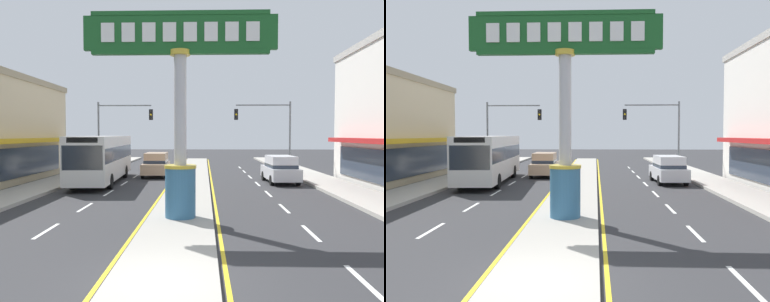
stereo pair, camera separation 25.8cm
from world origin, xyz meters
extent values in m
plane|color=#303033|center=(0.00, 0.00, 0.00)|extent=(160.00, 160.00, 0.00)
cube|color=#A39E93|center=(0.00, 18.00, 0.07)|extent=(2.56, 52.00, 0.14)
cube|color=#ADA89E|center=(-9.31, 16.00, 0.09)|extent=(2.86, 60.00, 0.18)
cube|color=#ADA89E|center=(9.31, 16.00, 0.09)|extent=(2.86, 60.00, 0.18)
cube|color=silver|center=(-4.58, 4.80, 0.00)|extent=(0.14, 2.20, 0.01)
cube|color=silver|center=(-4.58, 9.20, 0.00)|extent=(0.14, 2.20, 0.01)
cube|color=silver|center=(-4.58, 13.60, 0.00)|extent=(0.14, 2.20, 0.01)
cube|color=silver|center=(-4.58, 18.00, 0.00)|extent=(0.14, 2.20, 0.01)
cube|color=silver|center=(-4.58, 22.40, 0.00)|extent=(0.14, 2.20, 0.01)
cube|color=silver|center=(-4.58, 26.80, 0.00)|extent=(0.14, 2.20, 0.01)
cube|color=silver|center=(-4.58, 31.20, 0.00)|extent=(0.14, 2.20, 0.01)
cube|color=silver|center=(4.58, 0.40, 0.00)|extent=(0.14, 2.20, 0.01)
cube|color=silver|center=(4.58, 4.80, 0.00)|extent=(0.14, 2.20, 0.01)
cube|color=silver|center=(4.58, 9.20, 0.00)|extent=(0.14, 2.20, 0.01)
cube|color=silver|center=(4.58, 13.60, 0.00)|extent=(0.14, 2.20, 0.01)
cube|color=silver|center=(4.58, 18.00, 0.00)|extent=(0.14, 2.20, 0.01)
cube|color=silver|center=(4.58, 22.40, 0.00)|extent=(0.14, 2.20, 0.01)
cube|color=silver|center=(4.58, 26.80, 0.00)|extent=(0.14, 2.20, 0.01)
cube|color=silver|center=(4.58, 31.20, 0.00)|extent=(0.14, 2.20, 0.01)
cube|color=yellow|center=(-1.46, 18.00, 0.00)|extent=(0.12, 52.00, 0.01)
cube|color=yellow|center=(1.46, 18.00, 0.00)|extent=(0.12, 52.00, 0.01)
cylinder|color=#33668C|center=(0.00, 6.56, 1.10)|extent=(1.19, 1.19, 1.92)
cylinder|color=gold|center=(0.00, 6.56, 2.12)|extent=(1.25, 1.25, 0.12)
cylinder|color=#B7B7BC|center=(0.00, 6.56, 4.34)|extent=(0.48, 0.48, 4.55)
cylinder|color=gold|center=(0.00, 6.56, 6.51)|extent=(0.77, 0.77, 0.20)
cube|color=#195623|center=(0.00, 6.56, 7.27)|extent=(7.43, 0.24, 1.31)
cube|color=#195623|center=(0.00, 6.56, 8.00)|extent=(6.83, 0.29, 0.16)
cube|color=#195623|center=(0.00, 6.56, 6.53)|extent=(6.83, 0.29, 0.16)
cube|color=white|center=(-2.76, 6.41, 7.27)|extent=(0.51, 0.06, 0.72)
cube|color=white|center=(-1.97, 6.41, 7.27)|extent=(0.51, 0.06, 0.72)
cube|color=white|center=(-1.18, 6.41, 7.27)|extent=(0.51, 0.06, 0.72)
cube|color=white|center=(-0.39, 6.41, 7.27)|extent=(0.51, 0.06, 0.72)
cube|color=white|center=(0.39, 6.41, 7.27)|extent=(0.51, 0.06, 0.72)
cube|color=white|center=(1.18, 6.41, 7.27)|extent=(0.51, 0.06, 0.72)
cube|color=white|center=(1.97, 6.41, 7.27)|extent=(0.51, 0.06, 0.72)
cube|color=white|center=(2.76, 6.41, 7.27)|extent=(0.51, 0.06, 0.72)
cube|color=gold|center=(-11.04, 14.95, 2.97)|extent=(0.90, 18.81, 0.30)
cube|color=#283342|center=(-11.45, 14.95, 1.50)|extent=(0.08, 18.15, 2.00)
cube|color=#B21E1E|center=(10.63, 12.95, 3.00)|extent=(0.90, 15.55, 0.30)
cylinder|color=slate|center=(-8.28, 25.11, 3.10)|extent=(0.16, 0.16, 6.20)
cylinder|color=slate|center=(-5.97, 25.11, 5.90)|extent=(4.62, 0.12, 0.12)
cube|color=black|center=(-3.66, 24.95, 5.09)|extent=(0.32, 0.24, 0.92)
sphere|color=black|center=(-3.66, 24.81, 5.39)|extent=(0.17, 0.17, 0.17)
sphere|color=yellow|center=(-3.66, 24.81, 5.09)|extent=(0.17, 0.17, 0.17)
sphere|color=black|center=(-3.66, 24.81, 4.79)|extent=(0.17, 0.17, 0.17)
cylinder|color=slate|center=(8.28, 25.01, 3.10)|extent=(0.16, 0.16, 6.20)
cylinder|color=slate|center=(5.97, 25.01, 5.90)|extent=(4.62, 0.12, 0.12)
cube|color=black|center=(3.66, 24.85, 5.09)|extent=(0.32, 0.24, 0.92)
sphere|color=black|center=(3.66, 24.71, 5.39)|extent=(0.17, 0.17, 0.17)
sphere|color=yellow|center=(3.66, 24.71, 5.09)|extent=(0.17, 0.17, 0.17)
sphere|color=black|center=(3.66, 24.71, 4.79)|extent=(0.17, 0.17, 0.17)
cube|color=silver|center=(6.23, 18.67, 0.70)|extent=(2.05, 4.66, 0.80)
cube|color=silver|center=(6.24, 18.49, 1.50)|extent=(1.77, 2.91, 0.80)
cube|color=#283342|center=(6.24, 18.49, 1.22)|extent=(1.81, 2.94, 0.24)
cylinder|color=black|center=(5.31, 20.07, 0.34)|extent=(0.24, 0.69, 0.68)
cylinder|color=black|center=(7.06, 20.13, 0.34)|extent=(0.24, 0.69, 0.68)
cylinder|color=black|center=(5.41, 17.22, 0.34)|extent=(0.24, 0.69, 0.68)
cylinder|color=black|center=(7.15, 17.27, 0.34)|extent=(0.24, 0.69, 0.68)
cube|color=silver|center=(-6.23, 18.60, 1.81)|extent=(3.14, 11.32, 2.90)
cube|color=#283342|center=(-6.23, 18.60, 2.11)|extent=(3.15, 11.10, 0.90)
cube|color=#283342|center=(-5.91, 13.05, 2.06)|extent=(2.30, 0.21, 1.40)
cube|color=black|center=(-5.91, 13.05, 3.06)|extent=(1.75, 0.18, 0.30)
cylinder|color=black|center=(-4.88, 15.20, 0.48)|extent=(0.33, 0.97, 0.96)
cylinder|color=black|center=(-7.18, 15.07, 0.48)|extent=(0.33, 0.97, 0.96)
cylinder|color=black|center=(-5.25, 21.57, 0.48)|extent=(0.33, 0.97, 0.96)
cylinder|color=black|center=(-7.55, 21.44, 0.48)|extent=(0.33, 0.97, 0.96)
cube|color=tan|center=(-2.93, 22.52, 0.70)|extent=(1.96, 4.62, 0.80)
cube|color=tan|center=(-2.93, 22.71, 1.50)|extent=(1.71, 2.87, 0.80)
cube|color=#283342|center=(-2.93, 22.71, 1.22)|extent=(1.74, 2.90, 0.24)
cylinder|color=black|center=(-2.04, 21.11, 0.34)|extent=(0.23, 0.68, 0.68)
cylinder|color=black|center=(-3.79, 21.09, 0.34)|extent=(0.23, 0.68, 0.68)
cylinder|color=black|center=(-2.07, 23.96, 0.34)|extent=(0.23, 0.68, 0.68)
cylinder|color=black|center=(-3.82, 23.94, 0.34)|extent=(0.23, 0.68, 0.68)
camera|label=1|loc=(0.92, -8.45, 3.37)|focal=36.27mm
camera|label=2|loc=(1.18, -8.44, 3.37)|focal=36.27mm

